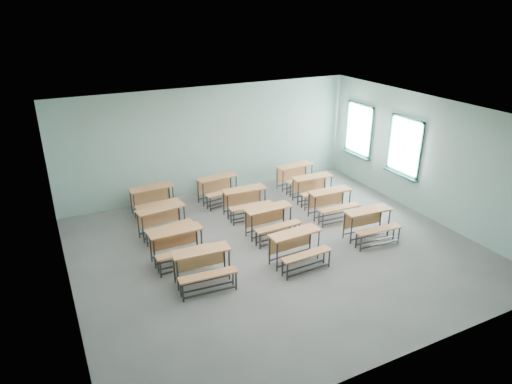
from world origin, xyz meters
TOP-DOWN VIEW (x-y plane):
  - room at (0.08, 0.03)m, footprint 9.04×8.04m
  - desk_unit_r0c0 at (-2.01, -0.56)m, footprint 1.24×0.89m
  - desk_unit_r0c1 at (0.10, -0.76)m, footprint 1.22×0.85m
  - desk_unit_r0c2 at (2.27, -0.55)m, footprint 1.23×0.87m
  - desk_unit_r1c0 at (-2.21, 0.51)m, footprint 1.20×0.81m
  - desk_unit_r1c1 at (0.19, 0.65)m, footprint 1.21×0.83m
  - desk_unit_r1c2 at (2.16, 0.87)m, footprint 1.22×0.85m
  - desk_unit_r2c0 at (-2.17, 1.80)m, footprint 1.27×0.93m
  - desk_unit_r2c1 at (0.16, 1.99)m, footprint 1.22×0.84m
  - desk_unit_r2c2 at (2.32, 1.97)m, footprint 1.22×0.85m
  - desk_unit_r3c0 at (-2.04, 3.23)m, footprint 1.23×0.86m
  - desk_unit_r3c1 at (-0.14, 3.17)m, footprint 1.27×0.93m
  - desk_unit_r3c2 at (2.39, 3.03)m, footprint 1.24×0.88m

SIDE VIEW (x-z plane):
  - desk_unit_r0c0 at x=-2.01m, z-range 0.13..0.87m
  - desk_unit_r0c1 at x=0.10m, z-range 0.13..0.87m
  - desk_unit_r0c2 at x=2.27m, z-range 0.13..0.87m
  - desk_unit_r1c0 at x=-2.21m, z-range 0.13..0.87m
  - desk_unit_r1c1 at x=0.19m, z-range 0.13..0.87m
  - desk_unit_r1c2 at x=2.16m, z-range 0.13..0.87m
  - desk_unit_r2c0 at x=-2.17m, z-range 0.13..0.87m
  - desk_unit_r2c1 at x=0.16m, z-range 0.13..0.87m
  - desk_unit_r2c2 at x=2.32m, z-range 0.13..0.87m
  - desk_unit_r3c0 at x=-2.04m, z-range 0.13..0.87m
  - desk_unit_r3c1 at x=-0.14m, z-range 0.13..0.87m
  - desk_unit_r3c2 at x=2.39m, z-range 0.13..0.87m
  - room at x=0.08m, z-range -0.02..3.22m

